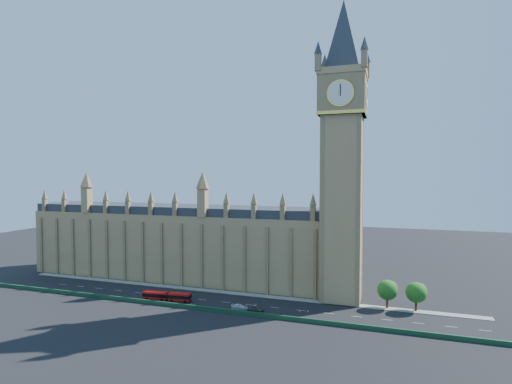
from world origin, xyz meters
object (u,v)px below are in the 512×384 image
(red_bus, at_px, (167,296))
(car_white, at_px, (240,307))
(car_silver, at_px, (239,307))
(car_grey, at_px, (256,309))

(red_bus, distance_m, car_white, 24.89)
(red_bus, relative_size, car_white, 3.17)
(car_silver, bearing_deg, car_grey, -96.60)
(red_bus, bearing_deg, car_silver, -7.14)
(car_grey, height_order, car_white, car_grey)
(red_bus, distance_m, car_silver, 24.68)
(red_bus, xyz_separation_m, car_silver, (24.67, -0.46, -0.67))
(car_grey, distance_m, car_silver, 5.19)
(car_grey, bearing_deg, red_bus, 96.21)
(red_bus, height_order, car_silver, red_bus)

